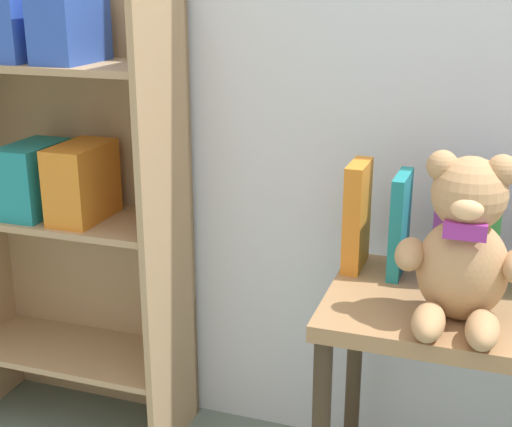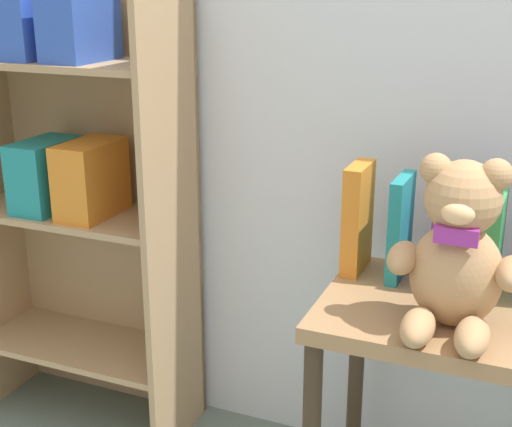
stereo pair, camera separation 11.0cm
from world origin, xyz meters
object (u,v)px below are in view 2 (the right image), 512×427
book_standing_teal (400,227)px  book_standing_green (493,243)px  bookshelf_side (79,174)px  teddy_bear (457,253)px  book_standing_orange (358,218)px  book_standing_purple (445,240)px  display_table (452,354)px

book_standing_teal → book_standing_green: size_ratio=1.09×
bookshelf_side → teddy_bear: (1.07, -0.26, 0.02)m
teddy_bear → book_standing_green: size_ratio=1.57×
bookshelf_side → book_standing_orange: (0.82, -0.04, -0.01)m
book_standing_teal → book_standing_green: (0.20, 0.00, -0.01)m
bookshelf_side → book_standing_teal: (0.92, -0.04, -0.02)m
bookshelf_side → book_standing_purple: bookshelf_side is taller
book_standing_green → display_table: bearing=-111.5°
teddy_bear → book_standing_purple: bearing=103.4°
book_standing_orange → display_table: bearing=-25.5°
book_standing_teal → display_table: bearing=-37.0°
display_table → book_standing_purple: size_ratio=2.96×
book_standing_orange → book_standing_purple: (0.20, -0.00, -0.03)m
book_standing_orange → book_standing_green: book_standing_orange is taller
book_standing_orange → book_standing_purple: 0.21m
bookshelf_side → display_table: (1.07, -0.17, -0.25)m
display_table → book_standing_teal: 0.30m
bookshelf_side → book_standing_teal: size_ratio=5.40×
display_table → book_standing_green: bearing=67.6°
teddy_bear → book_standing_purple: size_ratio=1.67×
book_standing_orange → teddy_bear: bearing=-39.6°
bookshelf_side → book_standing_green: bearing=-2.1°
book_standing_orange → book_standing_teal: (0.10, -0.00, -0.01)m
teddy_bear → bookshelf_side: bearing=166.6°
teddy_bear → book_standing_green: bearing=76.4°
display_table → book_standing_orange: (-0.25, 0.13, 0.24)m
teddy_bear → book_standing_green: (0.05, 0.21, -0.05)m
book_standing_purple → book_standing_green: book_standing_green is taller
bookshelf_side → book_standing_purple: (1.02, -0.04, -0.03)m
bookshelf_side → book_standing_green: (1.12, -0.04, -0.03)m
teddy_bear → book_standing_teal: 0.26m
teddy_bear → book_standing_orange: size_ratio=1.35×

